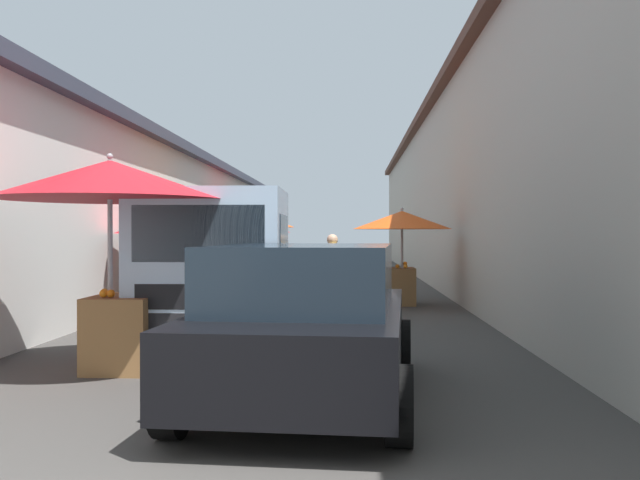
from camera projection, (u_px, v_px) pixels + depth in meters
name	position (u px, v px, depth m)	size (l,w,h in m)	color
ground	(308.00, 300.00, 16.09)	(90.00, 90.00, 0.00)	#3D3A38
building_left_whitewash	(60.00, 219.00, 18.63)	(49.80, 7.50, 3.88)	silver
building_right_concrete	(576.00, 189.00, 18.01)	(49.80, 7.50, 5.44)	#A39E93
fruit_stall_near_left	(112.00, 205.00, 7.77)	(2.59, 2.59, 2.46)	#9E9EA3
fruit_stall_far_right	(401.00, 234.00, 14.93)	(2.13, 2.13, 2.12)	#9E9EA3
fruit_stall_near_right	(180.00, 231.00, 12.52)	(2.36, 2.36, 2.10)	#9E9EA3
fruit_stall_far_left	(244.00, 227.00, 15.46)	(2.25, 2.25, 2.24)	#9E9EA3
fruit_stall_mid_lane	(251.00, 231.00, 22.63)	(2.63, 2.63, 2.12)	#9E9EA3
hatchback_car	(307.00, 321.00, 6.41)	(4.03, 2.17, 1.45)	black
delivery_truck	(221.00, 273.00, 9.01)	(4.94, 2.02, 2.08)	black
vendor_by_crates	(332.00, 269.00, 13.16)	(0.55, 0.39, 1.55)	#665B4C
vendor_in_shade	(173.00, 262.00, 13.84)	(0.52, 0.47, 1.70)	#232328
parked_scooter	(381.00, 276.00, 17.89)	(1.68, 0.51, 1.14)	black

